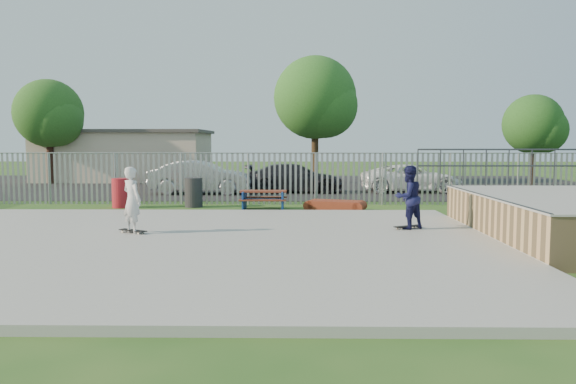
{
  "coord_description": "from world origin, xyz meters",
  "views": [
    {
      "loc": [
        2.86,
        -12.68,
        2.38
      ],
      "look_at": [
        2.64,
        2.0,
        1.1
      ],
      "focal_mm": 35.0,
      "sensor_mm": 36.0,
      "label": 1
    }
  ],
  "objects_px": {
    "skater_white": "(132,200)",
    "car_silver": "(201,177)",
    "skater_navy": "(408,197)",
    "tree_right": "(533,124)",
    "trash_bin_grey": "(194,192)",
    "car_white": "(411,178)",
    "picnic_table": "(263,200)",
    "funbox": "(335,206)",
    "trash_bin_red": "(121,193)",
    "tree_left": "(49,114)",
    "tree_mid": "(315,98)",
    "car_dark": "(295,178)"
  },
  "relations": [
    {
      "from": "tree_mid",
      "to": "tree_right",
      "type": "height_order",
      "value": "tree_mid"
    },
    {
      "from": "car_silver",
      "to": "tree_mid",
      "type": "xyz_separation_m",
      "value": [
        5.53,
        7.03,
        4.21
      ]
    },
    {
      "from": "funbox",
      "to": "trash_bin_red",
      "type": "xyz_separation_m",
      "value": [
        -7.86,
        0.79,
        0.37
      ]
    },
    {
      "from": "car_silver",
      "to": "car_white",
      "type": "xyz_separation_m",
      "value": [
        10.0,
        1.14,
        -0.11
      ]
    },
    {
      "from": "trash_bin_red",
      "to": "tree_left",
      "type": "relative_size",
      "value": 0.18
    },
    {
      "from": "car_dark",
      "to": "tree_mid",
      "type": "xyz_separation_m",
      "value": [
        1.14,
        6.18,
        4.3
      ]
    },
    {
      "from": "car_silver",
      "to": "skater_navy",
      "type": "height_order",
      "value": "skater_navy"
    },
    {
      "from": "car_silver",
      "to": "tree_right",
      "type": "relative_size",
      "value": 0.93
    },
    {
      "from": "tree_mid",
      "to": "skater_white",
      "type": "bearing_deg",
      "value": -105.02
    },
    {
      "from": "skater_white",
      "to": "car_silver",
      "type": "bearing_deg",
      "value": -47.55
    },
    {
      "from": "picnic_table",
      "to": "skater_white",
      "type": "relative_size",
      "value": 1.0
    },
    {
      "from": "trash_bin_grey",
      "to": "car_dark",
      "type": "xyz_separation_m",
      "value": [
        3.78,
        6.09,
        0.16
      ]
    },
    {
      "from": "car_silver",
      "to": "trash_bin_grey",
      "type": "bearing_deg",
      "value": -172.69
    },
    {
      "from": "picnic_table",
      "to": "funbox",
      "type": "height_order",
      "value": "picnic_table"
    },
    {
      "from": "car_white",
      "to": "skater_white",
      "type": "bearing_deg",
      "value": 142.73
    },
    {
      "from": "trash_bin_grey",
      "to": "skater_navy",
      "type": "bearing_deg",
      "value": -42.56
    },
    {
      "from": "trash_bin_grey",
      "to": "tree_right",
      "type": "xyz_separation_m",
      "value": [
        16.97,
        10.77,
        2.86
      ]
    },
    {
      "from": "tree_right",
      "to": "skater_white",
      "type": "distance_m",
      "value": 24.86
    },
    {
      "from": "trash_bin_grey",
      "to": "tree_right",
      "type": "distance_m",
      "value": 20.3
    },
    {
      "from": "skater_white",
      "to": "trash_bin_grey",
      "type": "bearing_deg",
      "value": -51.29
    },
    {
      "from": "funbox",
      "to": "tree_mid",
      "type": "bearing_deg",
      "value": 109.65
    },
    {
      "from": "tree_left",
      "to": "car_white",
      "type": "bearing_deg",
      "value": -15.36
    },
    {
      "from": "skater_white",
      "to": "skater_navy",
      "type": "bearing_deg",
      "value": -132.75
    },
    {
      "from": "tree_right",
      "to": "trash_bin_red",
      "type": "bearing_deg",
      "value": -150.74
    },
    {
      "from": "trash_bin_grey",
      "to": "skater_white",
      "type": "relative_size",
      "value": 0.66
    },
    {
      "from": "skater_navy",
      "to": "skater_white",
      "type": "relative_size",
      "value": 1.0
    },
    {
      "from": "trash_bin_grey",
      "to": "car_silver",
      "type": "height_order",
      "value": "car_silver"
    },
    {
      "from": "trash_bin_grey",
      "to": "skater_navy",
      "type": "relative_size",
      "value": 0.66
    },
    {
      "from": "trash_bin_red",
      "to": "car_silver",
      "type": "bearing_deg",
      "value": 69.52
    },
    {
      "from": "picnic_table",
      "to": "funbox",
      "type": "xyz_separation_m",
      "value": [
        2.55,
        -0.17,
        -0.18
      ]
    },
    {
      "from": "picnic_table",
      "to": "car_silver",
      "type": "xyz_separation_m",
      "value": [
        -3.27,
        6.09,
        0.44
      ]
    },
    {
      "from": "trash_bin_red",
      "to": "car_dark",
      "type": "relative_size",
      "value": 0.23
    },
    {
      "from": "funbox",
      "to": "car_dark",
      "type": "bearing_deg",
      "value": 119.76
    },
    {
      "from": "picnic_table",
      "to": "car_white",
      "type": "xyz_separation_m",
      "value": [
        6.74,
        7.23,
        0.33
      ]
    },
    {
      "from": "tree_mid",
      "to": "picnic_table",
      "type": "bearing_deg",
      "value": -99.8
    },
    {
      "from": "trash_bin_red",
      "to": "skater_white",
      "type": "xyz_separation_m",
      "value": [
        2.41,
        -6.77,
        0.43
      ]
    },
    {
      "from": "tree_right",
      "to": "skater_navy",
      "type": "xyz_separation_m",
      "value": [
        -10.23,
        -16.96,
        -2.43
      ]
    },
    {
      "from": "trash_bin_red",
      "to": "car_silver",
      "type": "height_order",
      "value": "car_silver"
    },
    {
      "from": "trash_bin_grey",
      "to": "car_silver",
      "type": "distance_m",
      "value": 5.28
    },
    {
      "from": "car_silver",
      "to": "skater_white",
      "type": "bearing_deg",
      "value": -177.66
    },
    {
      "from": "funbox",
      "to": "tree_right",
      "type": "bearing_deg",
      "value": 63.46
    },
    {
      "from": "tree_left",
      "to": "tree_right",
      "type": "xyz_separation_m",
      "value": [
        27.54,
        -1.09,
        -0.67
      ]
    },
    {
      "from": "picnic_table",
      "to": "trash_bin_grey",
      "type": "height_order",
      "value": "trash_bin_grey"
    },
    {
      "from": "trash_bin_red",
      "to": "car_white",
      "type": "height_order",
      "value": "car_white"
    },
    {
      "from": "car_white",
      "to": "skater_white",
      "type": "height_order",
      "value": "skater_white"
    },
    {
      "from": "trash_bin_grey",
      "to": "skater_navy",
      "type": "height_order",
      "value": "skater_navy"
    },
    {
      "from": "car_silver",
      "to": "tree_right",
      "type": "xyz_separation_m",
      "value": [
        17.59,
        5.54,
        2.62
      ]
    },
    {
      "from": "car_dark",
      "to": "car_silver",
      "type": "bearing_deg",
      "value": 102.11
    },
    {
      "from": "car_dark",
      "to": "trash_bin_grey",
      "type": "bearing_deg",
      "value": 149.32
    },
    {
      "from": "tree_left",
      "to": "tree_mid",
      "type": "relative_size",
      "value": 0.82
    }
  ]
}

